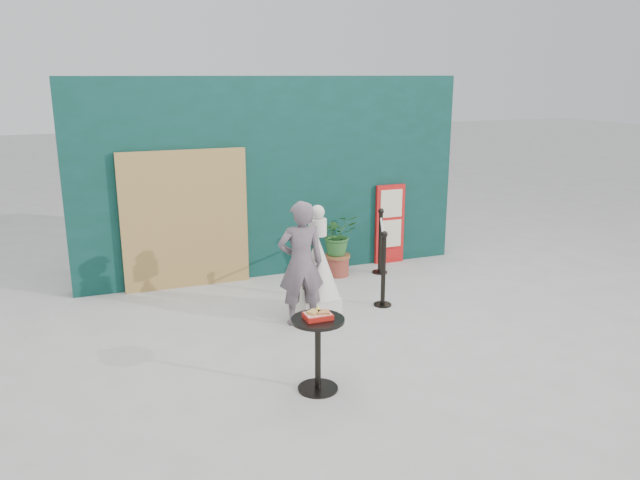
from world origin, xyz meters
The scene contains 10 objects.
ground centered at (0.00, 0.00, 0.00)m, with size 60.00×60.00×0.00m, color #ADAAA5.
back_wall centered at (0.00, 3.15, 1.50)m, with size 6.00×0.30×3.00m, color #0B3228.
bamboo_fence centered at (-1.40, 2.94, 1.00)m, with size 1.80×0.08×2.00m, color tan.
woman centered at (-0.33, 1.00, 0.78)m, with size 0.57×0.37×1.56m, color #66575F.
menu_board centered at (1.90, 2.95, 0.65)m, with size 0.50×0.07×1.30m.
statue centered at (-0.03, 1.21, 0.59)m, with size 0.57×0.57×1.45m.
cafe_table centered at (-0.74, -0.66, 0.50)m, with size 0.52×0.52×0.75m.
food_basket centered at (-0.74, -0.65, 0.79)m, with size 0.26×0.19×0.11m.
planter centered at (0.84, 2.62, 0.56)m, with size 0.57×0.49×0.97m.
stanchion_barrier centered at (1.21, 1.85, 0.49)m, with size 0.84×1.54×1.03m.
Camera 1 is at (-2.73, -5.88, 3.02)m, focal length 35.00 mm.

